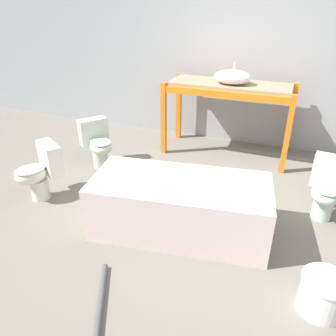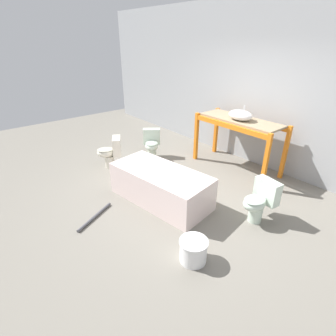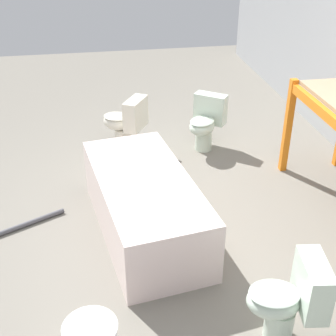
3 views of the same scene
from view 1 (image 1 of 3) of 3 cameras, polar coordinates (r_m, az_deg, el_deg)
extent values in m
plane|color=slate|center=(3.67, 5.49, -7.21)|extent=(12.00, 12.00, 0.00)
cube|color=#9EA0A3|center=(5.13, 13.68, 21.48)|extent=(10.80, 0.08, 3.20)
cube|color=orange|center=(4.77, -0.76, 8.48)|extent=(0.07, 0.07, 1.05)
cube|color=orange|center=(4.45, 20.09, 5.33)|extent=(0.07, 0.07, 1.05)
cube|color=orange|center=(5.34, 1.91, 10.61)|extent=(0.07, 0.07, 1.05)
cube|color=orange|center=(5.06, 20.54, 7.88)|extent=(0.07, 0.07, 1.05)
cube|color=orange|center=(4.40, 9.79, 12.49)|extent=(1.70, 0.06, 0.09)
cube|color=orange|center=(5.02, 11.47, 14.21)|extent=(1.70, 0.06, 0.09)
cube|color=#998466|center=(4.69, 10.75, 14.15)|extent=(1.63, 0.58, 0.04)
ellipsoid|color=white|center=(4.60, 11.14, 15.29)|extent=(0.49, 0.36, 0.19)
cylinder|color=silver|center=(4.67, 11.54, 17.12)|extent=(0.02, 0.02, 0.08)
cube|color=silver|center=(3.22, 2.07, -6.66)|extent=(1.79, 1.01, 0.56)
cube|color=beige|center=(3.13, 2.12, -4.22)|extent=(1.69, 0.92, 0.24)
cylinder|color=silver|center=(4.07, -21.39, -3.38)|extent=(0.20, 0.20, 0.25)
ellipsoid|color=silver|center=(3.96, -22.73, -1.09)|extent=(0.43, 0.45, 0.20)
ellipsoid|color=#B3AF9F|center=(3.93, -22.91, -0.21)|extent=(0.41, 0.43, 0.03)
cube|color=silver|center=(3.96, -19.82, 1.61)|extent=(0.41, 0.33, 0.36)
cylinder|color=silver|center=(3.83, 25.29, -6.26)|extent=(0.20, 0.20, 0.25)
ellipsoid|color=silver|center=(3.67, 25.81, -4.07)|extent=(0.33, 0.39, 0.20)
ellipsoid|color=#A3B3A3|center=(3.64, 26.03, -3.15)|extent=(0.32, 0.37, 0.03)
cube|color=silver|center=(3.83, 26.63, -0.68)|extent=(0.40, 0.21, 0.36)
cylinder|color=silver|center=(4.58, -11.66, 1.61)|extent=(0.20, 0.20, 0.25)
ellipsoid|color=silver|center=(4.44, -11.62, 3.69)|extent=(0.45, 0.44, 0.20)
ellipsoid|color=#A3B3A3|center=(4.41, -11.70, 4.50)|extent=(0.43, 0.42, 0.03)
cube|color=silver|center=(4.60, -12.86, 6.23)|extent=(0.35, 0.40, 0.36)
cylinder|color=white|center=(2.82, 25.39, -19.32)|extent=(0.33, 0.33, 0.30)
cylinder|color=white|center=(2.72, 26.02, -17.22)|extent=(0.35, 0.35, 0.02)
cylinder|color=#4C4C51|center=(2.75, -11.62, -21.83)|extent=(0.37, 0.70, 0.05)
camera|label=2|loc=(2.14, 108.03, 2.15)|focal=28.00mm
camera|label=3|loc=(3.35, 77.69, 16.48)|focal=50.00mm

